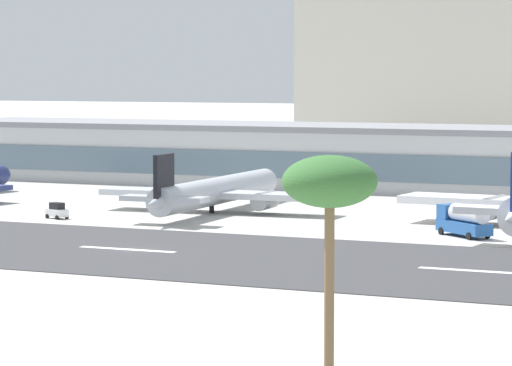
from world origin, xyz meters
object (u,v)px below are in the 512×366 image
object	(u,v)px
palm_tree_0	(330,186)
terminal_building	(347,156)
airliner_black_tail_gate_1	(212,192)
service_fuel_truck_0	(464,220)
service_baggage_tug_1	(57,211)

from	to	relation	value
palm_tree_0	terminal_building	bearing A→B (deg)	110.74
airliner_black_tail_gate_1	palm_tree_0	distance (m)	107.67
palm_tree_0	service_fuel_truck_0	bearing A→B (deg)	100.36
service_fuel_truck_0	palm_tree_0	bearing A→B (deg)	139.80
service_fuel_truck_0	service_baggage_tug_1	size ratio (longest dim) A/B	2.31
terminal_building	service_baggage_tug_1	xyz separation A→B (m)	(-16.83, -65.03, -4.34)
palm_tree_0	service_baggage_tug_1	bearing A→B (deg)	132.64
airliner_black_tail_gate_1	service_baggage_tug_1	world-z (taller)	airliner_black_tail_gate_1
terminal_building	service_fuel_truck_0	world-z (taller)	terminal_building
airliner_black_tail_gate_1	service_baggage_tug_1	size ratio (longest dim) A/B	12.39
airliner_black_tail_gate_1	service_baggage_tug_1	bearing A→B (deg)	131.34
airliner_black_tail_gate_1	service_fuel_truck_0	distance (m)	42.18
airliner_black_tail_gate_1	service_fuel_truck_0	xyz separation A→B (m)	(40.24, -12.60, -0.91)
terminal_building	airliner_black_tail_gate_1	size ratio (longest dim) A/B	3.56
terminal_building	palm_tree_0	bearing A→B (deg)	-69.26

